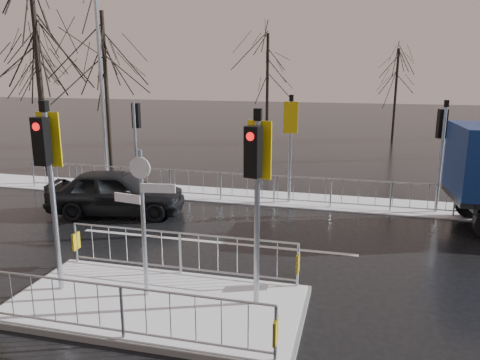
# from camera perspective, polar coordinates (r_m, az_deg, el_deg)

# --- Properties ---
(ground) EXTENTS (120.00, 120.00, 0.00)m
(ground) POSITION_cam_1_polar(r_m,az_deg,el_deg) (10.06, -10.14, -15.02)
(ground) COLOR black
(ground) RESTS_ON ground
(snow_verge) EXTENTS (30.00, 2.00, 0.04)m
(snow_verge) POSITION_cam_1_polar(r_m,az_deg,el_deg) (17.68, 1.30, -2.09)
(snow_verge) COLOR white
(snow_verge) RESTS_ON ground
(lane_markings) EXTENTS (8.00, 11.38, 0.01)m
(lane_markings) POSITION_cam_1_polar(r_m,az_deg,el_deg) (9.79, -10.97, -15.87)
(lane_markings) COLOR silver
(lane_markings) RESTS_ON ground
(traffic_island) EXTENTS (6.00, 3.04, 4.15)m
(traffic_island) POSITION_cam_1_polar(r_m,az_deg,el_deg) (9.89, -10.27, -12.99)
(traffic_island) COLOR slate
(traffic_island) RESTS_ON ground
(far_kerb_fixtures) EXTENTS (18.00, 0.65, 3.83)m
(far_kerb_fixtures) POSITION_cam_1_polar(r_m,az_deg,el_deg) (16.89, 1.91, 0.67)
(far_kerb_fixtures) COLOR #99A0A7
(far_kerb_fixtures) RESTS_ON ground
(car_far_lane) EXTENTS (4.75, 2.67, 1.53)m
(car_far_lane) POSITION_cam_1_polar(r_m,az_deg,el_deg) (16.04, -14.81, -1.43)
(car_far_lane) COLOR black
(car_far_lane) RESTS_ON ground
(tree_near_a) EXTENTS (4.75, 4.75, 8.97)m
(tree_near_a) POSITION_cam_1_polar(r_m,az_deg,el_deg) (23.82, -23.62, 15.65)
(tree_near_a) COLOR black
(tree_near_a) RESTS_ON ground
(tree_near_b) EXTENTS (4.00, 4.00, 7.55)m
(tree_near_b) POSITION_cam_1_polar(r_m,az_deg,el_deg) (23.66, -16.17, 13.89)
(tree_near_b) COLOR black
(tree_near_b) RESTS_ON ground
(tree_near_c) EXTENTS (3.50, 3.50, 6.61)m
(tree_near_c) POSITION_cam_1_polar(r_m,az_deg,el_deg) (26.98, -23.46, 11.85)
(tree_near_c) COLOR black
(tree_near_c) RESTS_ON ground
(tree_far_a) EXTENTS (3.75, 3.75, 7.08)m
(tree_far_a) POSITION_cam_1_polar(r_m,az_deg,el_deg) (30.56, 3.38, 13.57)
(tree_far_a) COLOR black
(tree_far_a) RESTS_ON ground
(tree_far_b) EXTENTS (3.25, 3.25, 6.14)m
(tree_far_b) POSITION_cam_1_polar(r_m,az_deg,el_deg) (32.09, 18.56, 11.76)
(tree_far_b) COLOR black
(tree_far_b) RESTS_ON ground
(street_lamp_left) EXTENTS (1.25, 0.18, 8.20)m
(street_lamp_left) POSITION_cam_1_polar(r_m,az_deg,el_deg) (20.27, -16.45, 12.18)
(street_lamp_left) COLOR #99A0A7
(street_lamp_left) RESTS_ON ground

